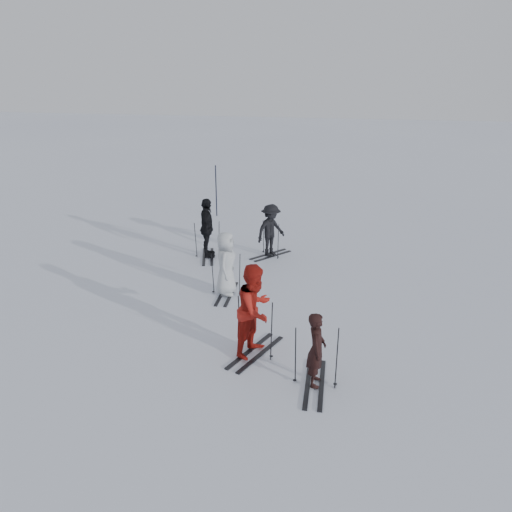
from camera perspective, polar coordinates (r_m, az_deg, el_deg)
The scene contains 12 objects.
ground at distance 13.15m, azimuth -1.02°, elevation -5.55°, with size 120.00×120.00×0.00m, color silver.
skier_near_dark at distance 9.69m, azimuth 6.91°, elevation -10.69°, with size 0.55×0.36×1.50m, color black.
skier_red at distance 10.53m, azimuth -0.10°, elevation -6.31°, with size 0.98×0.76×2.02m, color #9E1911.
skier_grey at distance 13.43m, azimuth -3.46°, elevation -0.97°, with size 0.85×0.56×1.75m, color #A9AFB3.
skier_uphill_left at distance 16.25m, azimuth -5.62°, elevation 3.10°, with size 1.14×0.47×1.95m, color black.
skier_uphill_far at distance 16.36m, azimuth 1.70°, elevation 2.89°, with size 1.11×0.64×1.72m, color black.
skis_near_dark at distance 9.75m, azimuth 6.88°, elevation -11.25°, with size 0.93×1.76×1.28m, color black, non-canonical shape.
skis_red at distance 10.68m, azimuth -0.10°, elevation -7.97°, with size 0.96×1.82×1.33m, color black, non-canonical shape.
skis_grey at distance 13.53m, azimuth -3.43°, elevation -2.02°, with size 0.88×1.67×1.22m, color black, non-canonical shape.
skis_uphill_left at distance 16.36m, azimuth -5.58°, elevation 1.92°, with size 0.90×1.70×1.24m, color black, non-canonical shape.
skis_uphill_far at distance 16.44m, azimuth 1.69°, elevation 2.02°, with size 0.87×1.64×1.19m, color black, non-canonical shape.
piste_marker at distance 21.20m, azimuth -4.58°, elevation 7.43°, with size 0.05×0.05×2.15m, color black.
Camera 1 is at (2.98, -11.48, 5.68)m, focal length 35.00 mm.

